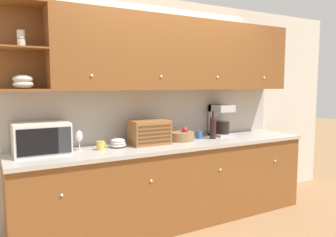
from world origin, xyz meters
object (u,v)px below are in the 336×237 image
mug (101,146)px  wine_bottle (213,126)px  mug_blue_second (199,135)px  coffee_maker (220,120)px  wine_glass (79,137)px  bowl_stack_on_counter (118,143)px  bread_box (150,132)px  microwave (41,138)px  fruit_basket (181,136)px

mug → wine_bottle: wine_bottle is taller
mug_blue_second → coffee_maker: bearing=9.2°
wine_glass → bowl_stack_on_counter: 0.41m
mug_blue_second → coffee_maker: coffee_maker is taller
wine_glass → bowl_stack_on_counter: (0.39, -0.03, -0.09)m
bowl_stack_on_counter → bread_box: bearing=-1.3°
mug → mug_blue_second: size_ratio=1.01×
microwave → mug_blue_second: microwave is taller
wine_glass → bread_box: bearing=-2.8°
mug_blue_second → mug: bearing=-175.7°
microwave → mug: microwave is taller
microwave → fruit_basket: size_ratio=1.63×
fruit_basket → mug_blue_second: bearing=6.1°
mug → wine_bottle: (1.40, 0.00, 0.11)m
wine_bottle → coffee_maker: bearing=33.4°
bowl_stack_on_counter → fruit_basket: (0.79, 0.02, 0.01)m
mug → mug_blue_second: mug_blue_second is taller
wine_glass → fruit_basket: 1.19m
fruit_basket → bowl_stack_on_counter: bearing=-178.5°
wine_bottle → bowl_stack_on_counter: bearing=177.9°
mug → bowl_stack_on_counter: bowl_stack_on_counter is taller
wine_glass → mug_blue_second: wine_glass is taller
microwave → bread_box: bearing=-2.3°
microwave → fruit_basket: bearing=-0.6°
coffee_maker → mug: bearing=-174.6°
bowl_stack_on_counter → coffee_maker: bearing=4.4°
mug → bowl_stack_on_counter: bearing=12.7°
mug → bread_box: bearing=3.7°
mug_blue_second → coffee_maker: (0.37, 0.06, 0.16)m
mug → bowl_stack_on_counter: (0.20, 0.04, 0.00)m
mug → coffee_maker: bearing=5.4°
wine_glass → bread_box: bread_box is taller
coffee_maker → fruit_basket: bearing=-172.1°
bread_box → coffee_maker: coffee_maker is taller
mug → coffee_maker: 1.66m
wine_bottle → mug: bearing=-180.0°
bowl_stack_on_counter → wine_glass: bearing=175.8°
mug_blue_second → wine_bottle: size_ratio=0.27×
bread_box → fruit_basket: size_ratio=1.39×
fruit_basket → coffee_maker: bearing=7.9°
bowl_stack_on_counter → mug_blue_second: bearing=2.7°
microwave → mug: size_ratio=5.49×
mug → mug_blue_second: (1.27, 0.10, 0.00)m
wine_glass → mug: wine_glass is taller
bowl_stack_on_counter → bread_box: size_ratio=0.41×
mug → bread_box: (0.56, 0.04, 0.09)m
wine_glass → microwave: bearing=178.8°
bowl_stack_on_counter → mug_blue_second: size_ratio=1.91×
bowl_stack_on_counter → coffee_maker: (1.44, 0.11, 0.16)m
microwave → coffee_maker: size_ratio=1.26×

